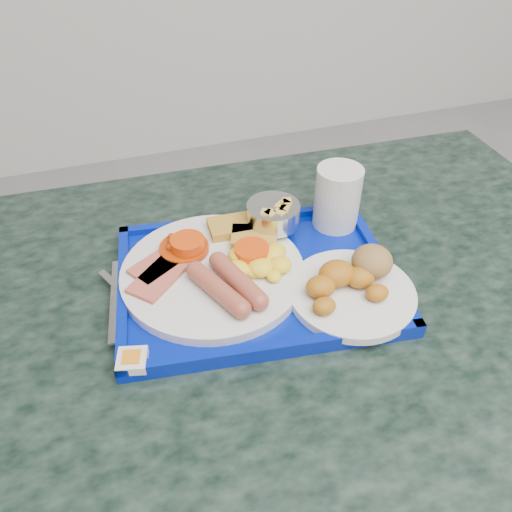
{
  "coord_description": "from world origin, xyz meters",
  "views": [
    {
      "loc": [
        -0.69,
        0.68,
        1.24
      ],
      "look_at": [
        -0.52,
        1.2,
        0.78
      ],
      "focal_mm": 35.0,
      "sensor_mm": 36.0,
      "label": 1
    }
  ],
  "objects_px": {
    "bread_plate": "(353,284)",
    "juice_cup": "(338,195)",
    "table": "(277,368)",
    "tray": "(256,279)",
    "main_plate": "(219,267)",
    "fruit_bowl": "(274,215)"
  },
  "relations": [
    {
      "from": "bread_plate",
      "to": "juice_cup",
      "type": "xyz_separation_m",
      "value": [
        0.05,
        0.16,
        0.04
      ]
    },
    {
      "from": "table",
      "to": "tray",
      "type": "xyz_separation_m",
      "value": [
        -0.03,
        0.03,
        0.19
      ]
    },
    {
      "from": "juice_cup",
      "to": "main_plate",
      "type": "bearing_deg",
      "value": -164.0
    },
    {
      "from": "tray",
      "to": "juice_cup",
      "type": "distance_m",
      "value": 0.2
    },
    {
      "from": "main_plate",
      "to": "fruit_bowl",
      "type": "height_order",
      "value": "fruit_bowl"
    },
    {
      "from": "table",
      "to": "tray",
      "type": "distance_m",
      "value": 0.2
    },
    {
      "from": "table",
      "to": "bread_plate",
      "type": "bearing_deg",
      "value": -28.55
    },
    {
      "from": "tray",
      "to": "fruit_bowl",
      "type": "relative_size",
      "value": 5.14
    },
    {
      "from": "tray",
      "to": "table",
      "type": "bearing_deg",
      "value": -43.85
    },
    {
      "from": "bread_plate",
      "to": "juice_cup",
      "type": "height_order",
      "value": "juice_cup"
    },
    {
      "from": "table",
      "to": "juice_cup",
      "type": "relative_size",
      "value": 11.4
    },
    {
      "from": "main_plate",
      "to": "fruit_bowl",
      "type": "bearing_deg",
      "value": 31.36
    },
    {
      "from": "table",
      "to": "juice_cup",
      "type": "xyz_separation_m",
      "value": [
        0.14,
        0.11,
        0.26
      ]
    },
    {
      "from": "fruit_bowl",
      "to": "juice_cup",
      "type": "distance_m",
      "value": 0.11
    },
    {
      "from": "main_plate",
      "to": "bread_plate",
      "type": "xyz_separation_m",
      "value": [
        0.17,
        -0.1,
        0.0
      ]
    },
    {
      "from": "bread_plate",
      "to": "juice_cup",
      "type": "distance_m",
      "value": 0.17
    },
    {
      "from": "tray",
      "to": "bread_plate",
      "type": "bearing_deg",
      "value": -32.74
    },
    {
      "from": "main_plate",
      "to": "bread_plate",
      "type": "height_order",
      "value": "bread_plate"
    },
    {
      "from": "fruit_bowl",
      "to": "main_plate",
      "type": "bearing_deg",
      "value": -148.64
    },
    {
      "from": "table",
      "to": "main_plate",
      "type": "distance_m",
      "value": 0.23
    },
    {
      "from": "juice_cup",
      "to": "table",
      "type": "bearing_deg",
      "value": -141.32
    },
    {
      "from": "fruit_bowl",
      "to": "tray",
      "type": "bearing_deg",
      "value": -123.72
    }
  ]
}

